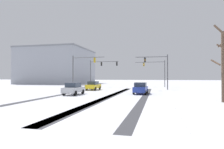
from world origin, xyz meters
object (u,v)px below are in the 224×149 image
at_px(traffic_signal_far_right, 156,68).
at_px(traffic_signal_near_left, 82,66).
at_px(car_silver_third, 74,89).
at_px(bare_tree_sidewalk_near, 224,63).
at_px(traffic_signal_near_right, 159,66).
at_px(traffic_signal_far_left, 100,68).
at_px(car_yellow_cab_lead, 93,86).
at_px(office_building_far_left_block, 58,66).
at_px(car_blue_second, 141,88).

xyz_separation_m(traffic_signal_far_right, traffic_signal_near_left, (-13.76, -14.13, -0.05)).
relative_size(car_silver_third, bare_tree_sidewalk_near, 0.55).
xyz_separation_m(traffic_signal_near_right, traffic_signal_near_left, (-14.24, -1.93, 0.03)).
xyz_separation_m(traffic_signal_far_right, car_silver_third, (-10.85, -24.01, -3.68)).
bearing_deg(traffic_signal_far_left, traffic_signal_near_right, -31.27).
relative_size(traffic_signal_near_left, car_yellow_cab_lead, 1.57).
distance_m(traffic_signal_near_left, office_building_far_left_block, 37.79).
bearing_deg(office_building_far_left_block, car_yellow_cab_lead, -51.66).
xyz_separation_m(car_silver_third, office_building_far_left_block, (-24.95, 40.52, 5.56)).
bearing_deg(traffic_signal_far_right, car_silver_third, -114.32).
height_order(traffic_signal_near_right, car_yellow_cab_lead, traffic_signal_near_right).
height_order(traffic_signal_far_left, car_silver_third, traffic_signal_far_left).
distance_m(traffic_signal_near_right, car_yellow_cab_lead, 12.49).
bearing_deg(traffic_signal_near_left, office_building_far_left_block, 125.74).
height_order(car_yellow_cab_lead, office_building_far_left_block, office_building_far_left_block).
xyz_separation_m(traffic_signal_far_right, bare_tree_sidewalk_near, (6.34, -28.01, -0.78)).
distance_m(bare_tree_sidewalk_near, office_building_far_left_block, 61.36).
height_order(traffic_signal_near_right, bare_tree_sidewalk_near, bare_tree_sidewalk_near).
distance_m(traffic_signal_far_left, traffic_signal_far_right, 13.70).
bearing_deg(traffic_signal_near_left, traffic_signal_near_right, 7.73).
bearing_deg(car_blue_second, traffic_signal_near_right, 73.29).
distance_m(traffic_signal_far_left, traffic_signal_near_right, 15.92).
relative_size(car_yellow_cab_lead, car_blue_second, 1.00).
bearing_deg(traffic_signal_far_right, car_blue_second, -95.74).
relative_size(traffic_signal_far_right, office_building_far_left_block, 0.32).
xyz_separation_m(traffic_signal_near_left, car_blue_second, (11.68, -6.61, -3.63)).
height_order(bare_tree_sidewalk_near, office_building_far_left_block, office_building_far_left_block).
distance_m(car_silver_third, office_building_far_left_block, 47.91).
relative_size(traffic_signal_far_right, car_silver_third, 1.78).
xyz_separation_m(traffic_signal_near_left, office_building_far_left_block, (-22.04, 30.63, 1.93)).
relative_size(traffic_signal_far_left, traffic_signal_far_right, 0.95).
height_order(traffic_signal_near_left, bare_tree_sidewalk_near, bare_tree_sidewalk_near).
relative_size(traffic_signal_far_right, bare_tree_sidewalk_near, 0.98).
bearing_deg(traffic_signal_far_left, car_silver_third, -83.54).
distance_m(car_yellow_cab_lead, car_silver_third, 9.48).
relative_size(traffic_signal_far_right, traffic_signal_near_right, 1.12).
distance_m(traffic_signal_near_left, car_silver_third, 10.93).
bearing_deg(traffic_signal_near_left, traffic_signal_far_right, 45.74).
height_order(car_blue_second, bare_tree_sidewalk_near, bare_tree_sidewalk_near).
bearing_deg(car_yellow_cab_lead, traffic_signal_far_right, 52.28).
height_order(car_yellow_cab_lead, car_silver_third, same).
distance_m(traffic_signal_far_left, bare_tree_sidewalk_near, 30.98).
bearing_deg(car_silver_third, traffic_signal_far_left, 96.46).
bearing_deg(traffic_signal_far_right, traffic_signal_near_left, -134.26).
height_order(traffic_signal_near_left, car_yellow_cab_lead, traffic_signal_near_left).
xyz_separation_m(traffic_signal_near_left, car_silver_third, (2.91, -9.89, -3.63)).
distance_m(traffic_signal_near_right, bare_tree_sidewalk_near, 16.89).
height_order(traffic_signal_far_left, car_yellow_cab_lead, traffic_signal_far_left).
bearing_deg(car_silver_third, traffic_signal_near_right, 46.21).
bearing_deg(traffic_signal_near_left, car_blue_second, -29.50).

